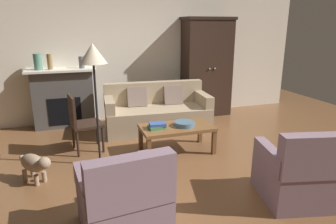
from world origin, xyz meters
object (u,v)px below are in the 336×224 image
at_px(armchair_near_left, 124,202).
at_px(armchair_near_right, 300,174).
at_px(couch, 157,113).
at_px(coffee_table, 177,129).
at_px(fireplace, 64,98).
at_px(armoire, 206,67).
at_px(mantel_vase_slate, 81,62).
at_px(dog, 34,164).
at_px(fruit_bowl, 184,124).
at_px(floor_lamp, 93,61).
at_px(mantel_vase_bronze, 50,62).
at_px(mantel_vase_jade, 38,62).
at_px(side_chair_wooden, 80,120).
at_px(book_stack, 157,126).

bearing_deg(armchair_near_left, armchair_near_right, -2.06).
relative_size(couch, coffee_table, 1.79).
relative_size(fireplace, armoire, 0.61).
distance_m(mantel_vase_slate, dog, 2.49).
height_order(coffee_table, fruit_bowl, fruit_bowl).
bearing_deg(armchair_near_right, dog, 154.52).
height_order(couch, floor_lamp, floor_lamp).
distance_m(armoire, fruit_bowl, 2.24).
relative_size(couch, mantel_vase_bronze, 7.01).
bearing_deg(mantel_vase_slate, mantel_vase_jade, 180.00).
relative_size(coffee_table, armchair_near_left, 1.25).
distance_m(mantel_vase_bronze, dog, 2.40).
bearing_deg(floor_lamp, mantel_vase_slate, 92.41).
xyz_separation_m(mantel_vase_jade, armchair_near_left, (0.92, -3.45, -0.95)).
bearing_deg(armchair_near_right, mantel_vase_jade, 129.12).
xyz_separation_m(mantel_vase_bronze, armchair_near_right, (2.66, -3.52, -0.95)).
xyz_separation_m(armoire, dog, (-3.31, -2.11, -0.79)).
xyz_separation_m(armchair_near_right, dog, (-2.84, 1.35, -0.07)).
bearing_deg(fruit_bowl, armchair_near_left, -127.37).
bearing_deg(mantel_vase_bronze, dog, -94.62).
distance_m(armoire, mantel_vase_slate, 2.58).
bearing_deg(side_chair_wooden, armchair_near_left, -82.03).
bearing_deg(fruit_bowl, floor_lamp, -177.14).
bearing_deg(side_chair_wooden, book_stack, -24.64).
bearing_deg(armoire, dog, -147.47).
bearing_deg(fruit_bowl, couch, 95.31).
bearing_deg(dog, mantel_vase_slate, 71.27).
distance_m(mantel_vase_bronze, floor_lamp, 2.04).
bearing_deg(dog, mantel_vase_bronze, 85.38).
bearing_deg(side_chair_wooden, fireplace, 100.31).
xyz_separation_m(fruit_bowl, mantel_vase_jade, (-2.14, 1.86, 0.81)).
height_order(armchair_near_left, dog, armchair_near_left).
distance_m(mantel_vase_jade, floor_lamp, 2.11).
xyz_separation_m(armchair_near_left, floor_lamp, (-0.08, 1.53, 1.14)).
bearing_deg(mantel_vase_slate, armoire, -1.34).
height_order(fireplace, fruit_bowl, fireplace).
height_order(coffee_table, floor_lamp, floor_lamp).
distance_m(armchair_near_left, dog, 1.57).
xyz_separation_m(mantel_vase_bronze, armchair_near_left, (0.72, -3.45, -0.95)).
xyz_separation_m(fireplace, mantel_vase_slate, (0.38, -0.02, 0.66)).
bearing_deg(dog, armchair_near_left, -54.99).
distance_m(mantel_vase_bronze, side_chair_wooden, 1.61).
height_order(fruit_bowl, armchair_near_left, armchair_near_left).
bearing_deg(armoire, mantel_vase_bronze, 178.90).
xyz_separation_m(fruit_bowl, mantel_vase_bronze, (-1.94, 1.86, 0.81)).
relative_size(fireplace, armchair_near_right, 1.37).
bearing_deg(couch, floor_lamp, -134.42).
xyz_separation_m(coffee_table, fruit_bowl, (0.12, -0.03, 0.09)).
height_order(couch, mantel_vase_jade, mantel_vase_jade).
bearing_deg(mantel_vase_slate, couch, -29.20).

